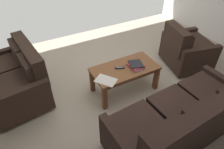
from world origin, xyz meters
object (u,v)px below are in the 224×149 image
object	(u,v)px
loveseat_near	(16,78)
coffee_table	(125,71)
book_stack	(135,65)
tv_remote	(120,68)
loose_magazine	(106,80)
armchair_side	(186,49)
sofa_main	(183,120)

from	to	relation	value
loveseat_near	coffee_table	xyz separation A→B (m)	(-1.62, 0.71, 0.03)
book_stack	tv_remote	xyz separation A→B (m)	(0.25, -0.08, -0.02)
loose_magazine	tv_remote	bearing A→B (deg)	-9.21
coffee_table	book_stack	bearing A→B (deg)	162.29
armchair_side	tv_remote	distance (m)	1.53
sofa_main	book_stack	distance (m)	1.15
loose_magazine	sofa_main	bearing A→B (deg)	-97.78
loveseat_near	loose_magazine	xyz separation A→B (m)	(-1.20, 0.84, 0.11)
sofa_main	coffee_table	xyz separation A→B (m)	(0.14, -1.20, 0.02)
coffee_table	armchair_side	world-z (taller)	armchair_side
tv_remote	loose_magazine	distance (m)	0.37
tv_remote	sofa_main	bearing A→B (deg)	100.32
book_stack	loose_magazine	world-z (taller)	book_stack
armchair_side	sofa_main	bearing A→B (deg)	44.32
book_stack	tv_remote	bearing A→B (deg)	-17.89
armchair_side	loose_magazine	xyz separation A→B (m)	(1.86, 0.21, 0.11)
coffee_table	book_stack	size ratio (longest dim) A/B	3.88
tv_remote	armchair_side	bearing A→B (deg)	-178.47
sofa_main	tv_remote	distance (m)	1.25
armchair_side	loose_magazine	world-z (taller)	armchair_side
tv_remote	loose_magazine	size ratio (longest dim) A/B	0.52
armchair_side	tv_remote	xyz separation A→B (m)	(1.52, 0.04, 0.12)
sofa_main	book_stack	size ratio (longest dim) A/B	7.03
coffee_table	armchair_side	size ratio (longest dim) A/B	1.09
coffee_table	loveseat_near	bearing A→B (deg)	-23.53
book_stack	tv_remote	distance (m)	0.27
book_stack	armchair_side	bearing A→B (deg)	-174.52
sofa_main	coffee_table	distance (m)	1.21
book_stack	loveseat_near	bearing A→B (deg)	-23.01
sofa_main	book_stack	bearing A→B (deg)	-91.42
tv_remote	coffee_table	bearing A→B (deg)	161.74
book_stack	coffee_table	bearing A→B (deg)	-17.71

